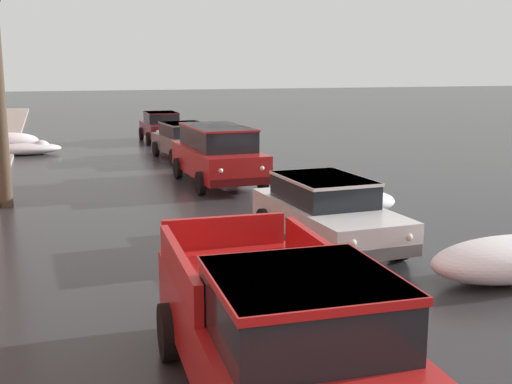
{
  "coord_description": "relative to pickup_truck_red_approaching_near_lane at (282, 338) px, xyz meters",
  "views": [
    {
      "loc": [
        -3.33,
        0.67,
        3.64
      ],
      "look_at": [
        0.22,
        11.48,
        1.38
      ],
      "focal_mm": 44.68,
      "sensor_mm": 36.0,
      "label": 1
    }
  ],
  "objects": [
    {
      "name": "sedan_white_parked_kerbside_close",
      "position": [
        3.12,
        5.77,
        -0.13
      ],
      "size": [
        2.06,
        4.25,
        1.42
      ],
      "color": "silver",
      "rests_on": "ground"
    },
    {
      "name": "snow_bank_near_corner_right",
      "position": [
        5.32,
        8.28,
        -0.61
      ],
      "size": [
        1.7,
        1.24,
        0.55
      ],
      "color": "white",
      "rests_on": "ground"
    },
    {
      "name": "snow_bank_mid_block_left",
      "position": [
        -3.89,
        23.99,
        -0.5
      ],
      "size": [
        2.57,
        1.07,
        0.78
      ],
      "color": "white",
      "rests_on": "ground"
    },
    {
      "name": "sedan_grey_parked_far_down_block",
      "position": [
        3.03,
        18.97,
        -0.13
      ],
      "size": [
        2.27,
        4.39,
        1.42
      ],
      "color": "slate",
      "rests_on": "ground"
    },
    {
      "name": "suv_red_parked_kerbside_mid",
      "position": [
        2.82,
        13.25,
        0.11
      ],
      "size": [
        2.17,
        4.78,
        1.82
      ],
      "color": "red",
      "rests_on": "ground"
    },
    {
      "name": "snow_bank_near_corner_left",
      "position": [
        -3.01,
        22.26,
        -0.64
      ],
      "size": [
        2.89,
        1.22,
        0.59
      ],
      "color": "white",
      "rests_on": "ground"
    },
    {
      "name": "sedan_maroon_queued_behind_truck",
      "position": [
        3.17,
        25.28,
        -0.13
      ],
      "size": [
        1.9,
        3.89,
        1.42
      ],
      "color": "maroon",
      "rests_on": "ground"
    },
    {
      "name": "pickup_truck_red_approaching_near_lane",
      "position": [
        0.0,
        0.0,
        0.0
      ],
      "size": [
        2.27,
        5.28,
        1.76
      ],
      "color": "red",
      "rests_on": "ground"
    }
  ]
}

